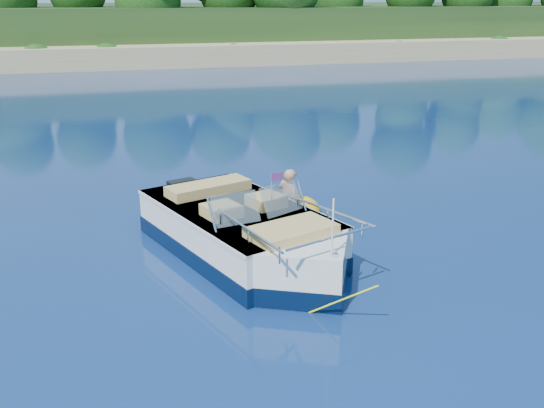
{
  "coord_description": "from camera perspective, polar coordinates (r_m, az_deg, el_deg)",
  "views": [
    {
      "loc": [
        -1.54,
        -9.36,
        4.72
      ],
      "look_at": [
        1.61,
        1.54,
        0.85
      ],
      "focal_mm": 40.0,
      "sensor_mm": 36.0,
      "label": 1
    }
  ],
  "objects": [
    {
      "name": "tow_tube",
      "position": [
        13.94,
        1.47,
        -0.52
      ],
      "size": [
        1.72,
        1.72,
        0.4
      ],
      "rotation": [
        0.0,
        0.0,
        -0.16
      ],
      "color": "#FDAC0E",
      "rests_on": "ground"
    },
    {
      "name": "ground",
      "position": [
        10.59,
        -6.11,
        -7.74
      ],
      "size": [
        160.0,
        160.0,
        0.0
      ],
      "primitive_type": "plane",
      "color": "#0A1A47",
      "rests_on": "ground"
    },
    {
      "name": "boy",
      "position": [
        13.98,
        1.34,
        -0.89
      ],
      "size": [
        0.78,
        0.9,
        1.64
      ],
      "primitive_type": "imported",
      "rotation": [
        0.0,
        -0.17,
        2.18
      ],
      "color": "tan",
      "rests_on": "ground"
    },
    {
      "name": "shoreline",
      "position": [
        73.24,
        -15.46,
        15.26
      ],
      "size": [
        170.0,
        59.0,
        6.0
      ],
      "color": "#8F7E53",
      "rests_on": "ground"
    },
    {
      "name": "motorboat",
      "position": [
        11.46,
        -2.18,
        -3.27
      ],
      "size": [
        3.48,
        6.06,
        2.1
      ],
      "rotation": [
        0.0,
        0.0,
        0.33
      ],
      "color": "silver",
      "rests_on": "ground"
    }
  ]
}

